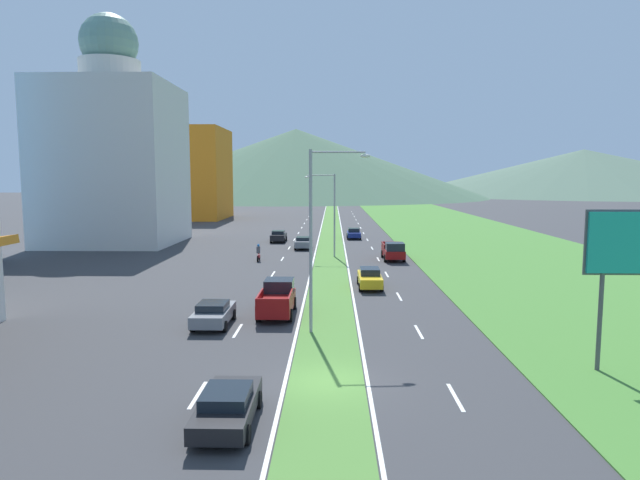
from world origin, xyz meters
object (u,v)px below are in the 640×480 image
street_lamp_near (317,229)px  motorcycle_rider (259,254)px  car_2 (303,242)px  car_6 (213,313)px  car_1 (354,233)px  car_4 (227,406)px  pickup_truck_1 (393,251)px  car_7 (370,278)px  pickup_truck_0 (277,299)px  car_0 (279,236)px  street_lamp_mid (331,209)px

street_lamp_near → motorcycle_rider: street_lamp_near is taller
car_2 → car_6: size_ratio=1.04×
car_1 → motorcycle_rider: bearing=-26.4°
car_4 → pickup_truck_1: pickup_truck_1 is taller
car_7 → pickup_truck_0: (-6.42, -8.60, 0.20)m
car_0 → motorcycle_rider: 17.40m
car_0 → car_4: size_ratio=1.00×
street_lamp_mid → car_1: (3.19, 18.38, -4.49)m
street_lamp_mid → car_2: size_ratio=1.99×
car_4 → car_6: bearing=14.2°
street_lamp_near → car_0: size_ratio=2.20×
car_1 → pickup_truck_0: pickup_truck_0 is taller
pickup_truck_0 → car_0: bearing=5.5°
street_lamp_mid → car_6: (-6.76, -28.23, -4.51)m
street_lamp_mid → car_7: street_lamp_mid is taller
pickup_truck_1 → car_2: bearing=-133.1°
car_0 → pickup_truck_1: 21.40m
street_lamp_mid → car_4: 41.62m
street_lamp_near → pickup_truck_1: size_ratio=1.87×
car_2 → car_0: bearing=27.4°
car_0 → street_lamp_near: bearing=-171.6°
car_1 → car_7: 35.15m
car_7 → pickup_truck_0: bearing=-36.7°
street_lamp_mid → pickup_truck_0: size_ratio=1.67×
car_7 → pickup_truck_1: pickup_truck_1 is taller
car_6 → pickup_truck_0: 4.49m
car_4 → motorcycle_rider: (-4.03, 38.12, 0.04)m
street_lamp_mid → car_6: street_lamp_mid is taller
car_6 → pickup_truck_0: size_ratio=0.81×
car_0 → car_7: car_7 is taller
street_lamp_near → street_lamp_mid: street_lamp_near is taller
pickup_truck_1 → motorcycle_rider: pickup_truck_1 is taller
car_1 → car_6: 47.66m
car_0 → pickup_truck_0: bearing=-174.5°
car_4 → motorcycle_rider: bearing=6.0°
street_lamp_mid → car_0: street_lamp_mid is taller
car_6 → car_7: bearing=-40.7°
car_1 → pickup_truck_1: pickup_truck_1 is taller
street_lamp_near → car_1: (3.85, 47.99, -5.06)m
street_lamp_mid → car_0: size_ratio=1.96×
car_7 → pickup_truck_0: pickup_truck_0 is taller
street_lamp_near → street_lamp_mid: 29.63m
car_2 → car_7: car_7 is taller
pickup_truck_0 → motorcycle_rider: 22.66m
car_6 → pickup_truck_1: pickup_truck_1 is taller
street_lamp_mid → car_7: size_ratio=1.90×
car_1 → motorcycle_rider: size_ratio=2.06×
street_lamp_near → car_4: (-2.81, -11.60, -5.11)m
car_0 → car_2: bearing=-152.6°
car_2 → pickup_truck_0: bearing=-179.9°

